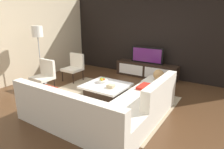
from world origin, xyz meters
The scene contains 15 objects.
ground_plane centered at (0.00, 0.00, 0.00)m, with size 14.00×14.00×0.00m, color #4C301C.
feature_wall_back centered at (0.00, 2.70, 1.40)m, with size 6.40×0.12×2.80m, color black.
side_wall_left centered at (-3.20, 0.20, 1.40)m, with size 0.12×5.20×2.80m, color beige.
area_rug centered at (-0.10, 0.00, 0.01)m, with size 3.25×2.41×0.01m, color tan.
media_console centered at (0.00, 2.40, 0.25)m, with size 2.15×0.45×0.50m.
television centered at (0.00, 2.40, 0.77)m, with size 1.13×0.06×0.54m.
sectional_couch centered at (0.53, -0.87, 0.29)m, with size 2.52×2.41×0.83m.
coffee_table centered at (-0.10, 0.10, 0.20)m, with size 1.07×0.99×0.38m.
accent_chair_near centered at (-1.91, -0.32, 0.49)m, with size 0.56×0.50×0.87m.
floor_lamp centered at (-2.48, 0.00, 1.49)m, with size 0.32×0.32×1.77m.
ottoman centered at (0.88, 1.14, 0.20)m, with size 0.70×0.70×0.40m, color silver.
fruit_bowl centered at (-0.28, 0.20, 0.43)m, with size 0.28×0.28×0.12m.
accent_chair_far centered at (-1.86, 0.82, 0.49)m, with size 0.55×0.54×0.87m.
decorative_ball centered at (0.88, 1.14, 0.54)m, with size 0.28×0.28×0.28m, color #AD8451.
book_stack centered at (0.12, -0.03, 0.42)m, with size 0.18×0.15×0.09m.
Camera 1 is at (2.54, -3.68, 2.03)m, focal length 31.15 mm.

